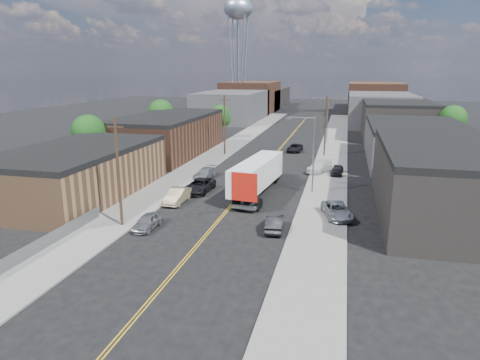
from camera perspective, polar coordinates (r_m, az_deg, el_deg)
The scene contains 36 objects.
ground at distance 85.42m, azimuth 6.04°, elevation 4.99°, with size 260.00×260.00×0.00m, color black.
centerline at distance 70.82m, azimuth 4.37°, elevation 3.05°, with size 0.32×120.00×0.01m, color gold.
sidewalk_left at distance 72.92m, azimuth -3.02°, elevation 3.46°, with size 5.00×140.00×0.15m, color slate.
sidewalk_right at distance 69.94m, azimuth 12.08°, elevation 2.68°, with size 5.00×140.00×0.15m, color slate.
warehouse_tan at distance 51.98m, azimuth -20.86°, elevation 1.07°, with size 12.00×22.00×5.60m.
warehouse_brown at distance 74.33m, azimuth -9.61°, elevation 6.02°, with size 12.00×26.00×6.60m.
industrial_right_a at distance 46.03m, azimuth 26.87°, elevation -0.25°, with size 14.00×22.00×7.10m.
industrial_right_b at distance 71.19m, azimuth 22.36°, elevation 4.55°, with size 14.00×24.00×6.10m.
industrial_right_c at distance 96.66m, azimuth 20.25°, elevation 7.56°, with size 14.00×22.00×7.60m.
skyline_left_a at distance 122.95m, azimuth -1.02°, elevation 9.84°, with size 16.00×30.00×8.00m, color #323234.
skyline_right_a at distance 119.25m, azimuth 18.15°, elevation 8.99°, with size 16.00×30.00×8.00m, color #323234.
skyline_left_b at distance 147.14m, azimuth 1.50°, elevation 11.00°, with size 16.00×26.00×10.00m, color #47281C.
skyline_right_b at distance 144.06m, azimuth 17.50°, elevation 10.28°, with size 16.00×26.00×10.00m, color #47281C.
skyline_left_c at distance 166.79m, azimuth 2.98°, elevation 10.89°, with size 16.00×40.00×7.00m, color black.
skyline_right_c at distance 164.08m, azimuth 17.06°, elevation 10.22°, with size 16.00×40.00×7.00m, color black.
water_tower at distance 138.57m, azimuth -0.24°, elevation 21.41°, with size 9.00×9.00×36.90m.
streetlight_near at distance 49.41m, azimuth 9.36°, elevation 4.17°, with size 3.39×0.25×9.00m.
streetlight_far at distance 84.04m, azimuth 11.32°, elevation 8.30°, with size 3.39×0.25×9.00m.
utility_pole_left_near at distance 39.73m, azimuth -15.91°, elevation 1.01°, with size 1.60×0.26×10.00m.
utility_pole_left_far at distance 71.75m, azimuth -2.08°, elevation 7.39°, with size 1.60×0.26×10.00m.
utility_pole_right at distance 72.12m, azimuth 11.34°, elevation 7.16°, with size 1.60×0.26×10.00m.
chainlink_fence at distance 37.73m, azimuth -24.72°, elevation -7.66°, with size 0.05×16.00×1.22m.
tree_left_near at distance 64.62m, azimuth -19.47°, elevation 5.82°, with size 4.85×4.76×7.91m.
tree_left_mid at distance 86.44m, azimuth -10.45°, elevation 8.61°, with size 5.10×5.04×8.37m.
tree_left_far at distance 89.63m, azimuth -2.66°, elevation 8.44°, with size 4.35×4.20×6.97m.
tree_right_far at distance 86.07m, azimuth 26.53°, elevation 7.10°, with size 4.85×4.76×7.91m.
semi_truck at distance 50.01m, azimuth 2.62°, elevation 1.01°, with size 4.05×16.12×4.16m.
car_left_a at distance 39.81m, azimuth -12.24°, elevation -5.43°, with size 1.61×3.99×1.36m, color gray.
car_left_b at distance 46.83m, azimuth -8.36°, elevation -2.09°, with size 1.65×4.74×1.56m, color #9A8D65.
car_left_c at distance 50.59m, azimuth -5.45°, elevation -0.75°, with size 2.55×5.54×1.54m, color black.
car_left_d at distance 56.99m, azimuth -4.65°, elevation 0.91°, with size 1.90×4.67×1.36m, color #A0A2A4.
car_right_oncoming at distance 38.66m, azimuth 4.65°, elevation -5.71°, with size 1.49×4.28×1.41m, color black.
car_right_lot_a at distance 42.47m, azimuth 12.81°, elevation -3.95°, with size 2.31×5.01×1.39m, color #A7ABAD.
car_right_lot_b at distance 60.85m, azimuth 10.59°, elevation 1.80°, with size 2.09×5.15×1.49m, color silver.
car_right_lot_c at distance 59.63m, azimuth 12.83°, elevation 1.33°, with size 1.53×3.80×1.30m, color black.
car_ahead_truck at distance 76.03m, azimuth 7.32°, elevation 4.28°, with size 2.22×4.80×1.34m, color black.
Camera 1 is at (11.20, -23.50, 14.05)m, focal length 32.00 mm.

